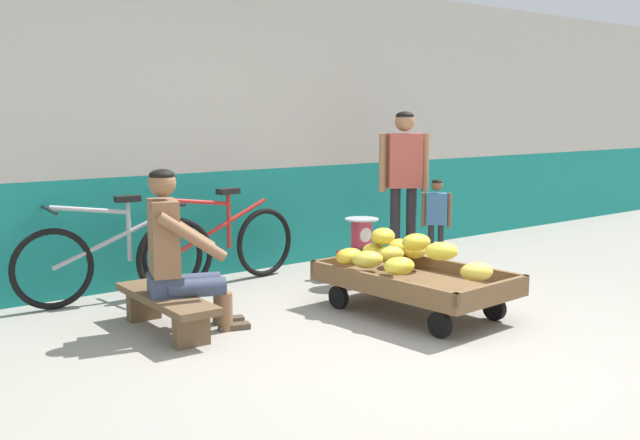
# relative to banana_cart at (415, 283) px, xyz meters

# --- Properties ---
(ground_plane) EXTENTS (80.00, 80.00, 0.00)m
(ground_plane) POSITION_rel_banana_cart_xyz_m (-0.69, -0.76, -0.24)
(ground_plane) COLOR gray
(back_wall) EXTENTS (16.00, 0.30, 2.79)m
(back_wall) POSITION_rel_banana_cart_xyz_m (-0.69, 2.23, 1.15)
(back_wall) COLOR #19847A
(back_wall) RESTS_ON ground
(banana_cart) EXTENTS (0.93, 1.49, 0.36)m
(banana_cart) POSITION_rel_banana_cart_xyz_m (0.00, 0.00, 0.00)
(banana_cart) COLOR brown
(banana_cart) RESTS_ON ground
(banana_pile) EXTENTS (0.86, 1.29, 0.26)m
(banana_pile) POSITION_rel_banana_cart_xyz_m (-0.04, 0.12, 0.22)
(banana_pile) COLOR gold
(banana_pile) RESTS_ON banana_cart
(low_bench) EXTENTS (0.33, 1.11, 0.27)m
(low_bench) POSITION_rel_banana_cart_xyz_m (-1.69, 0.74, -0.04)
(low_bench) COLOR brown
(low_bench) RESTS_ON ground
(vendor_seated) EXTENTS (0.73, 0.60, 1.14)m
(vendor_seated) POSITION_rel_banana_cart_xyz_m (-1.61, 0.71, 0.33)
(vendor_seated) COLOR brown
(vendor_seated) RESTS_ON ground
(plastic_crate) EXTENTS (0.36, 0.28, 0.30)m
(plastic_crate) POSITION_rel_banana_cart_xyz_m (0.34, 1.00, -0.09)
(plastic_crate) COLOR red
(plastic_crate) RESTS_ON ground
(weighing_scale) EXTENTS (0.30, 0.30, 0.29)m
(weighing_scale) POSITION_rel_banana_cart_xyz_m (0.34, 1.00, 0.21)
(weighing_scale) COLOR #28282D
(weighing_scale) RESTS_ON plastic_crate
(bicycle_near_left) EXTENTS (1.66, 0.48, 0.86)m
(bicycle_near_left) POSITION_rel_banana_cart_xyz_m (-1.60, 1.78, 0.11)
(bicycle_near_left) COLOR black
(bicycle_near_left) RESTS_ON ground
(bicycle_far_left) EXTENTS (1.66, 0.48, 0.86)m
(bicycle_far_left) POSITION_rel_banana_cart_xyz_m (-0.67, 1.74, 0.11)
(bicycle_far_left) COLOR black
(bicycle_far_left) RESTS_ON ground
(customer_adult) EXTENTS (0.43, 0.34, 1.53)m
(customer_adult) POSITION_rel_banana_cart_xyz_m (1.10, 1.24, 0.71)
(customer_adult) COLOR #232328
(customer_adult) RESTS_ON ground
(customer_child) EXTENTS (0.21, 0.21, 0.89)m
(customer_child) POSITION_rel_banana_cart_xyz_m (1.23, 0.93, 0.31)
(customer_child) COLOR #232328
(customer_child) RESTS_ON ground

